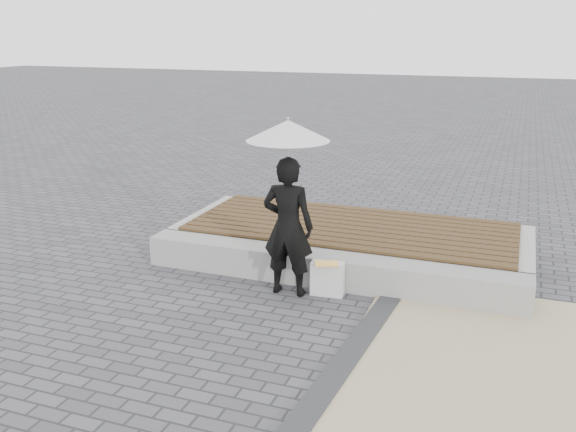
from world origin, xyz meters
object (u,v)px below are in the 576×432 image
(parasol, at_px, (288,130))
(canvas_tote, at_px, (327,279))
(handbag, at_px, (292,247))
(seating_ledge, at_px, (327,269))
(woman, at_px, (288,227))

(parasol, height_order, canvas_tote, parasol)
(handbag, xyz_separation_m, canvas_tote, (0.53, -0.18, -0.29))
(parasol, relative_size, canvas_tote, 2.97)
(seating_ledge, relative_size, parasol, 3.97)
(woman, height_order, handbag, woman)
(parasol, xyz_separation_m, canvas_tote, (0.48, 0.11, -1.82))
(woman, xyz_separation_m, parasol, (0.00, 0.00, 1.17))
(seating_ledge, bearing_deg, handbag, -158.29)
(woman, bearing_deg, canvas_tote, -169.71)
(seating_ledge, height_order, parasol, parasol)
(woman, height_order, canvas_tote, woman)
(woman, relative_size, handbag, 5.84)
(canvas_tote, bearing_deg, parasol, -171.66)
(parasol, bearing_deg, woman, 0.00)
(seating_ledge, bearing_deg, woman, -129.00)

